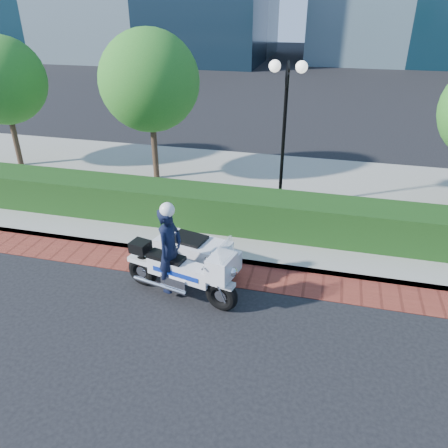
% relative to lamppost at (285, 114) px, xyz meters
% --- Properties ---
extents(ground, '(120.00, 120.00, 0.00)m').
position_rel_lamppost_xyz_m(ground, '(-1.00, -5.20, -2.96)').
color(ground, black).
rests_on(ground, ground).
extents(brick_strip, '(60.00, 1.00, 0.01)m').
position_rel_lamppost_xyz_m(brick_strip, '(-1.00, -3.70, -2.95)').
color(brick_strip, maroon).
rests_on(brick_strip, ground).
extents(sidewalk, '(60.00, 8.00, 0.15)m').
position_rel_lamppost_xyz_m(sidewalk, '(-1.00, 0.80, -2.88)').
color(sidewalk, gray).
rests_on(sidewalk, ground).
extents(hedge_main, '(18.00, 1.20, 1.00)m').
position_rel_lamppost_xyz_m(hedge_main, '(-1.00, -1.60, -2.31)').
color(hedge_main, '#163411').
rests_on(hedge_main, sidewalk).
extents(lamppost, '(1.02, 0.70, 4.21)m').
position_rel_lamppost_xyz_m(lamppost, '(0.00, 0.00, 0.00)').
color(lamppost, black).
rests_on(lamppost, sidewalk).
extents(tree_a, '(3.00, 3.00, 4.58)m').
position_rel_lamppost_xyz_m(tree_a, '(-10.00, 1.30, 0.26)').
color(tree_a, '#332319').
rests_on(tree_a, sidewalk).
extents(tree_b, '(3.20, 3.20, 4.89)m').
position_rel_lamppost_xyz_m(tree_b, '(-4.50, 1.30, 0.48)').
color(tree_b, '#332319').
rests_on(tree_b, sidewalk).
extents(police_motorcycle, '(2.70, 2.22, 2.21)m').
position_rel_lamppost_xyz_m(police_motorcycle, '(-1.52, -4.39, -2.20)').
color(police_motorcycle, black).
rests_on(police_motorcycle, ground).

